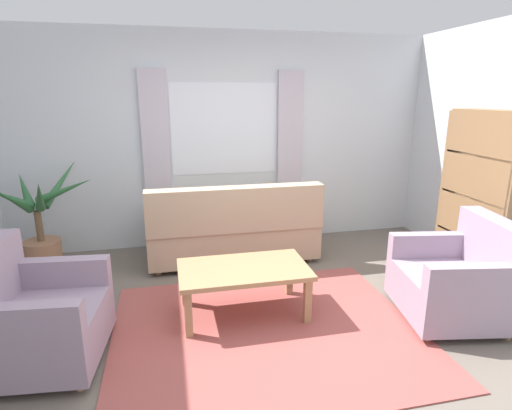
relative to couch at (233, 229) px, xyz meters
The scene contains 10 objects.
ground_plane 1.59m from the couch, 89.36° to the right, with size 6.24×6.24×0.00m, color #6B6056.
wall_back 1.18m from the couch, 88.63° to the left, with size 5.32×0.12×2.60m, color silver.
window_with_curtains 1.25m from the couch, 88.44° to the left, with size 1.98×0.07×1.40m.
area_rug 1.59m from the couch, 89.36° to the right, with size 2.45×2.02×0.01m, color #9E4C47.
couch is the anchor object (origin of this frame).
armchair_left 2.30m from the couch, 137.26° to the right, with size 0.90×0.92×0.88m.
armchair_right 2.35m from the couch, 45.47° to the right, with size 0.95×0.97×0.88m.
coffee_table 1.23m from the couch, 95.23° to the right, with size 1.10×0.64×0.44m.
potted_plant 2.06m from the couch, behind, with size 1.07×1.11×1.18m.
bookshelf 2.60m from the couch, 22.83° to the right, with size 0.30×0.94×1.72m.
Camera 1 is at (-0.72, -2.84, 1.86)m, focal length 28.66 mm.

